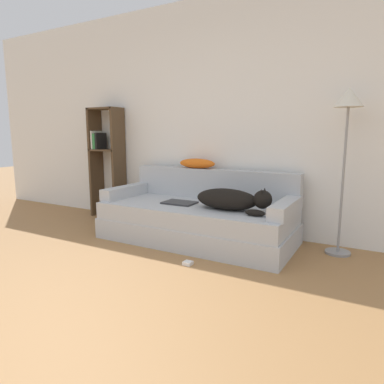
{
  "coord_description": "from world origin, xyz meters",
  "views": [
    {
      "loc": [
        1.68,
        -0.92,
        1.15
      ],
      "look_at": [
        -0.05,
        2.14,
        0.55
      ],
      "focal_mm": 32.0,
      "sensor_mm": 36.0,
      "label": 1
    }
  ],
  "objects_px": {
    "floor_lamp": "(348,118)",
    "power_adapter": "(188,263)",
    "laptop": "(180,203)",
    "bookshelf": "(106,156)",
    "throw_pillow": "(197,163)",
    "dog": "(232,199)",
    "couch": "(196,223)"
  },
  "relations": [
    {
      "from": "bookshelf",
      "to": "power_adapter",
      "type": "distance_m",
      "value": 2.36
    },
    {
      "from": "couch",
      "to": "power_adapter",
      "type": "bearing_deg",
      "value": -67.42
    },
    {
      "from": "laptop",
      "to": "throw_pillow",
      "type": "relative_size",
      "value": 0.76
    },
    {
      "from": "throw_pillow",
      "to": "laptop",
      "type": "bearing_deg",
      "value": -86.61
    },
    {
      "from": "laptop",
      "to": "throw_pillow",
      "type": "distance_m",
      "value": 0.6
    },
    {
      "from": "couch",
      "to": "dog",
      "type": "relative_size",
      "value": 2.64
    },
    {
      "from": "couch",
      "to": "throw_pillow",
      "type": "height_order",
      "value": "throw_pillow"
    },
    {
      "from": "laptop",
      "to": "floor_lamp",
      "type": "distance_m",
      "value": 1.85
    },
    {
      "from": "bookshelf",
      "to": "floor_lamp",
      "type": "xyz_separation_m",
      "value": [
        3.06,
        -0.09,
        0.44
      ]
    },
    {
      "from": "throw_pillow",
      "to": "power_adapter",
      "type": "height_order",
      "value": "throw_pillow"
    },
    {
      "from": "throw_pillow",
      "to": "bookshelf",
      "type": "height_order",
      "value": "bookshelf"
    },
    {
      "from": "power_adapter",
      "to": "throw_pillow",
      "type": "bearing_deg",
      "value": 114.57
    },
    {
      "from": "floor_lamp",
      "to": "power_adapter",
      "type": "height_order",
      "value": "floor_lamp"
    },
    {
      "from": "bookshelf",
      "to": "power_adapter",
      "type": "xyz_separation_m",
      "value": [
        1.93,
        -1.06,
        -0.84
      ]
    },
    {
      "from": "throw_pillow",
      "to": "floor_lamp",
      "type": "relative_size",
      "value": 0.29
    },
    {
      "from": "floor_lamp",
      "to": "power_adapter",
      "type": "bearing_deg",
      "value": -139.39
    },
    {
      "from": "laptop",
      "to": "floor_lamp",
      "type": "xyz_separation_m",
      "value": [
        1.59,
        0.35,
        0.88
      ]
    },
    {
      "from": "laptop",
      "to": "bookshelf",
      "type": "distance_m",
      "value": 1.6
    },
    {
      "from": "power_adapter",
      "to": "floor_lamp",
      "type": "bearing_deg",
      "value": 40.61
    },
    {
      "from": "dog",
      "to": "bookshelf",
      "type": "height_order",
      "value": "bookshelf"
    },
    {
      "from": "bookshelf",
      "to": "floor_lamp",
      "type": "bearing_deg",
      "value": -1.77
    },
    {
      "from": "dog",
      "to": "laptop",
      "type": "xyz_separation_m",
      "value": [
        -0.62,
        0.03,
        -0.1
      ]
    },
    {
      "from": "laptop",
      "to": "floor_lamp",
      "type": "relative_size",
      "value": 0.22
    },
    {
      "from": "laptop",
      "to": "throw_pillow",
      "type": "xyz_separation_m",
      "value": [
        -0.03,
        0.45,
        0.39
      ]
    },
    {
      "from": "laptop",
      "to": "bookshelf",
      "type": "height_order",
      "value": "bookshelf"
    },
    {
      "from": "couch",
      "to": "power_adapter",
      "type": "height_order",
      "value": "couch"
    },
    {
      "from": "power_adapter",
      "to": "bookshelf",
      "type": "bearing_deg",
      "value": 151.15
    },
    {
      "from": "floor_lamp",
      "to": "dog",
      "type": "bearing_deg",
      "value": -158.35
    },
    {
      "from": "dog",
      "to": "power_adapter",
      "type": "distance_m",
      "value": 0.78
    },
    {
      "from": "dog",
      "to": "floor_lamp",
      "type": "xyz_separation_m",
      "value": [
        0.96,
        0.38,
        0.78
      ]
    },
    {
      "from": "throw_pillow",
      "to": "power_adapter",
      "type": "distance_m",
      "value": 1.41
    },
    {
      "from": "dog",
      "to": "laptop",
      "type": "distance_m",
      "value": 0.63
    }
  ]
}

